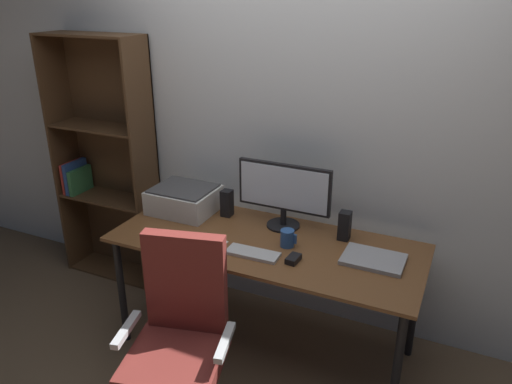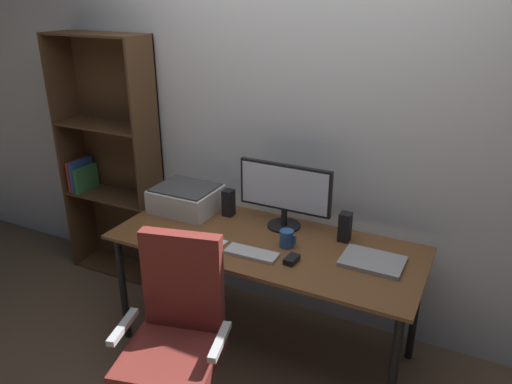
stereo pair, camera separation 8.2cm
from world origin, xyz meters
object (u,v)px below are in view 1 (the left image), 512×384
Objects in this scene: laptop at (373,259)px; office_chair at (180,348)px; coffee_mug at (287,238)px; speaker_left at (227,203)px; mouse at (293,259)px; keyboard at (253,253)px; printer at (184,199)px; monitor at (284,191)px; desk at (265,253)px; bookshelf at (106,163)px; speaker_right at (345,226)px.

laptop is 1.08m from office_chair.
coffee_mug is 0.10× the size of office_chair.
mouse is at bearing -31.59° from speaker_left.
speaker_left is 0.17× the size of office_chair.
speaker_left is at bearing 131.83° from keyboard.
laptop is at bearing -10.38° from speaker_left.
printer reaches higher than laptop.
speaker_left is (-0.38, -0.01, -0.14)m from monitor.
desk is 1.75× the size of office_chair.
monitor is 0.32× the size of bookshelf.
laptop is at bearing 30.21° from office_chair.
bookshelf is (-1.30, 1.06, 0.43)m from office_chair.
bookshelf is at bearing 165.79° from printer.
laptop is at bearing -5.79° from printer.
mouse is at bearing -154.22° from laptop.
speaker_right is 0.09× the size of bookshelf.
speaker_left is at bearing -8.01° from bookshelf.
office_chair is at bearing -135.50° from laptop.
office_chair is at bearing -76.67° from speaker_left.
office_chair is (-0.75, -0.73, -0.29)m from laptop.
monitor reaches higher than printer.
bookshelf is (-1.44, 0.37, 0.22)m from desk.
mouse is at bearing -32.92° from desk.
mouse is 0.56× the size of speaker_left.
desk is at bearing 89.23° from keyboard.
speaker_left is at bearing 153.20° from mouse.
office_chair reaches higher than desk.
coffee_mug reaches higher than laptop.
monitor is at bearing -5.65° from bookshelf.
speaker_left is at bearing -178.80° from monitor.
monitor is at bearing 178.80° from speaker_right.
speaker_left is at bearing 156.15° from coffee_mug.
keyboard is at bearing -135.82° from speaker_right.
office_chair is at bearing -59.78° from printer.
monitor reaches higher than desk.
desk is at bearing -14.26° from printer.
coffee_mug is at bearing 54.09° from office_chair.
speaker_right is (-0.21, 0.18, 0.07)m from laptop.
office_chair is at bearing -39.18° from bookshelf.
office_chair is at bearing -120.87° from speaker_right.
speaker_right is (0.75, 0.00, 0.00)m from speaker_left.
monitor reaches higher than speaker_right.
bookshelf reaches higher than office_chair.
coffee_mug is 0.57× the size of speaker_right.
bookshelf is (-1.44, 0.54, 0.14)m from keyboard.
bookshelf is at bearing 174.35° from monitor.
bookshelf is (-1.84, 0.15, 0.06)m from speaker_right.
monitor is 0.40m from speaker_left.
bookshelf reaches higher than laptop.
office_chair is (-0.28, -0.69, -0.33)m from coffee_mug.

